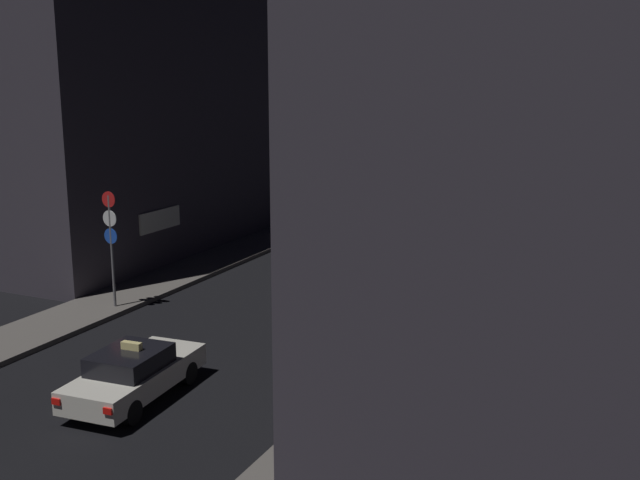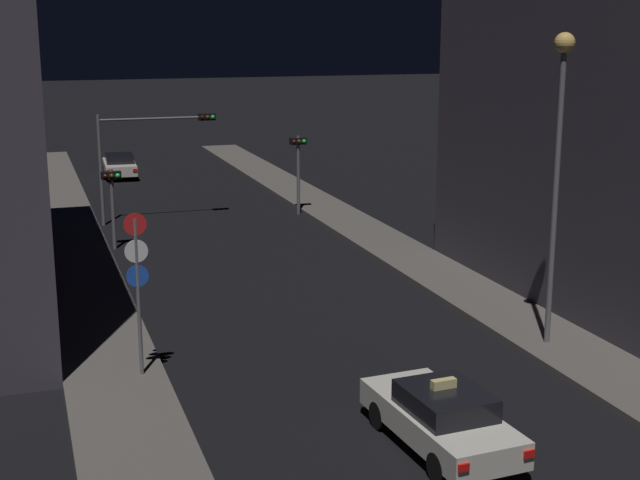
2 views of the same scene
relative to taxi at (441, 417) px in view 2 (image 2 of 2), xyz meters
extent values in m
cube|color=#5B5651|center=(-6.35, 20.39, -0.65)|extent=(2.60, 60.48, 0.18)
cube|color=#5B5651|center=(6.03, 20.39, -0.65)|extent=(2.60, 60.48, 0.18)
cube|color=white|center=(-7.60, 11.48, 1.59)|extent=(0.08, 2.80, 0.90)
cube|color=silver|center=(0.00, 0.05, -0.12)|extent=(2.10, 4.51, 0.60)
cube|color=black|center=(0.01, -0.15, 0.43)|extent=(1.72, 2.08, 0.50)
cube|color=red|center=(-0.60, -2.22, -0.02)|extent=(0.24, 0.08, 0.16)
cube|color=red|center=(0.90, -2.11, -0.02)|extent=(0.24, 0.08, 0.16)
cylinder|color=black|center=(-0.90, 1.35, -0.42)|extent=(0.26, 0.65, 0.64)
cylinder|color=black|center=(0.70, 1.46, -0.42)|extent=(0.26, 0.65, 0.64)
cylinder|color=black|center=(-0.71, -1.37, -0.42)|extent=(0.26, 0.65, 0.64)
cylinder|color=black|center=(0.89, -1.26, -0.42)|extent=(0.26, 0.65, 0.64)
cube|color=#F4E08C|center=(0.00, -0.05, 0.78)|extent=(0.57, 0.22, 0.20)
cube|color=silver|center=(-2.54, 39.24, -0.12)|extent=(1.99, 4.48, 0.60)
cube|color=black|center=(-2.55, 39.04, 0.43)|extent=(1.67, 2.05, 0.50)
cube|color=red|center=(-3.39, 37.06, -0.02)|extent=(0.24, 0.07, 0.16)
cube|color=red|center=(-1.89, 36.99, -0.02)|extent=(0.24, 0.07, 0.16)
cylinder|color=black|center=(-3.28, 40.64, -0.42)|extent=(0.25, 0.65, 0.64)
cylinder|color=black|center=(-1.68, 40.57, -0.42)|extent=(0.25, 0.65, 0.64)
cylinder|color=black|center=(-3.40, 37.91, -0.42)|extent=(0.25, 0.65, 0.64)
cylinder|color=black|center=(-1.80, 37.84, -0.42)|extent=(0.25, 0.65, 0.64)
cylinder|color=slate|center=(-4.80, 25.51, 1.81)|extent=(0.16, 0.16, 5.08)
cylinder|color=slate|center=(-2.32, 25.51, 4.10)|extent=(4.96, 0.10, 0.10)
cube|color=black|center=(0.16, 25.51, 4.10)|extent=(0.80, 0.28, 0.32)
sphere|color=#3F0C0C|center=(-0.08, 25.33, 4.10)|extent=(0.20, 0.20, 0.20)
sphere|color=#3F2D0C|center=(0.16, 25.33, 4.10)|extent=(0.20, 0.20, 0.20)
sphere|color=#19E54C|center=(0.41, 25.33, 4.10)|extent=(0.20, 0.20, 0.20)
cylinder|color=slate|center=(-4.80, 20.74, 0.92)|extent=(0.16, 0.16, 3.32)
cube|color=black|center=(-4.80, 20.74, 2.33)|extent=(0.80, 0.28, 0.32)
sphere|color=#3F0C0C|center=(-5.05, 20.57, 2.33)|extent=(0.20, 0.20, 0.20)
sphere|color=#3F2D0C|center=(-4.80, 20.57, 2.33)|extent=(0.20, 0.20, 0.20)
sphere|color=#19E54C|center=(-4.55, 20.57, 2.33)|extent=(0.20, 0.20, 0.20)
cylinder|color=slate|center=(4.49, 25.10, 1.18)|extent=(0.16, 0.16, 3.83)
cube|color=black|center=(4.49, 25.10, 2.84)|extent=(0.80, 0.28, 0.32)
sphere|color=#3F0C0C|center=(4.24, 24.93, 2.84)|extent=(0.20, 0.20, 0.20)
sphere|color=#3F2D0C|center=(4.49, 24.93, 2.84)|extent=(0.20, 0.20, 0.20)
sphere|color=#19E54C|center=(4.73, 24.93, 2.84)|extent=(0.20, 0.20, 0.20)
cylinder|color=slate|center=(-5.66, 5.99, 1.51)|extent=(0.10, 0.10, 4.13)
cylinder|color=red|center=(-5.66, 5.97, 3.42)|extent=(0.57, 0.03, 0.57)
cylinder|color=white|center=(-5.66, 5.97, 2.73)|extent=(0.59, 0.03, 0.59)
cylinder|color=blue|center=(-5.66, 5.97, 2.08)|extent=(0.57, 0.03, 0.57)
cylinder|color=slate|center=(5.67, 4.80, 3.49)|extent=(0.16, 0.16, 8.09)
sphere|color=#F9C666|center=(5.67, 4.80, 7.81)|extent=(0.56, 0.56, 0.56)
camera|label=1|loc=(12.39, -15.00, 7.69)|focal=42.34mm
camera|label=2|loc=(-8.27, -16.51, 8.27)|focal=51.05mm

